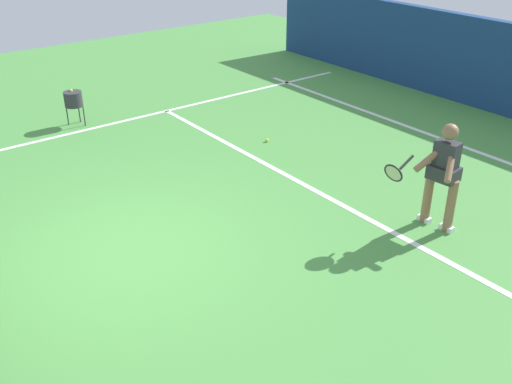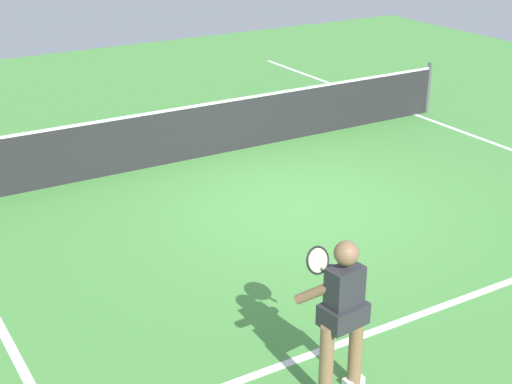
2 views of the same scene
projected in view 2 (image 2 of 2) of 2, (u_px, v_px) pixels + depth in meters
ground_plane at (298, 204)px, 10.91m from camera, size 23.56×23.56×0.00m
service_line_marking at (456, 301)px, 8.42m from camera, size 8.99×0.10×0.01m
court_net at (216, 128)px, 12.71m from camera, size 9.67×0.08×1.01m
tennis_player at (342, 312)px, 6.64m from camera, size 0.73×0.99×1.55m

